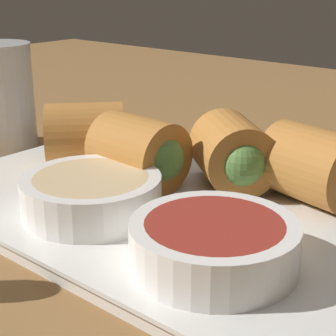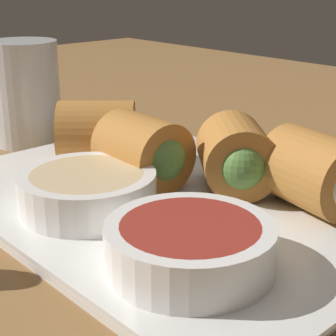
{
  "view_description": "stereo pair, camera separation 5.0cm",
  "coord_description": "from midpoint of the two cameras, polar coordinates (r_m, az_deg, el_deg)",
  "views": [
    {
      "loc": [
        -27.34,
        29.47,
        19.74
      ],
      "look_at": [
        -1.93,
        -0.51,
        5.7
      ],
      "focal_mm": 60.0,
      "sensor_mm": 36.0,
      "label": 1
    },
    {
      "loc": [
        -30.94,
        26.0,
        19.74
      ],
      "look_at": [
        -1.93,
        -0.51,
        5.7
      ],
      "focal_mm": 60.0,
      "sensor_mm": 36.0,
      "label": 2
    }
  ],
  "objects": [
    {
      "name": "table_surface",
      "position": [
        0.44,
        -5.59,
        -5.42
      ],
      "size": [
        180.0,
        140.0,
        2.0
      ],
      "color": "olive",
      "rests_on": "ground"
    },
    {
      "name": "serving_plate",
      "position": [
        0.43,
        -3.36,
        -3.78
      ],
      "size": [
        34.94,
        25.19,
        1.5
      ],
      "color": "silver",
      "rests_on": "table_surface"
    },
    {
      "name": "roll_front_left",
      "position": [
        0.44,
        -5.9,
        1.51
      ],
      "size": [
        7.61,
        5.82,
        5.5
      ],
      "color": "#B77533",
      "rests_on": "serving_plate"
    },
    {
      "name": "roll_front_right",
      "position": [
        0.49,
        -10.81,
        3.29
      ],
      "size": [
        8.45,
        8.52,
        5.5
      ],
      "color": "#B77533",
      "rests_on": "serving_plate"
    },
    {
      "name": "roll_back_left",
      "position": [
        0.43,
        3.43,
        1.36
      ],
      "size": [
        8.52,
        8.38,
        5.5
      ],
      "color": "#B77533",
      "rests_on": "serving_plate"
    },
    {
      "name": "roll_back_right",
      "position": [
        0.41,
        11.72,
        0.04
      ],
      "size": [
        7.92,
        6.72,
        5.5
      ],
      "color": "#B77533",
      "rests_on": "serving_plate"
    },
    {
      "name": "dipping_bowl_near",
      "position": [
        0.4,
        -11.58,
        -2.56
      ],
      "size": [
        9.74,
        9.74,
        2.74
      ],
      "color": "white",
      "rests_on": "serving_plate"
    },
    {
      "name": "dipping_bowl_far",
      "position": [
        0.32,
        0.22,
        -7.74
      ],
      "size": [
        9.74,
        9.74,
        2.74
      ],
      "color": "white",
      "rests_on": "serving_plate"
    }
  ]
}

